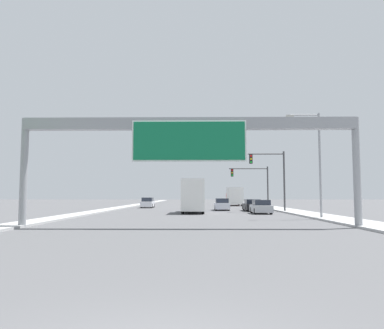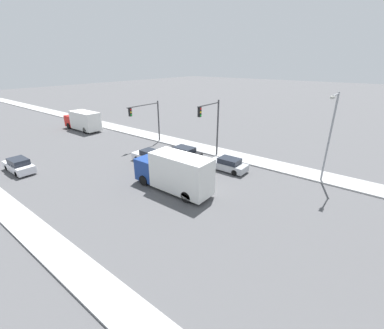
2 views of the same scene
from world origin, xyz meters
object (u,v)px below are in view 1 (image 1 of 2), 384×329
object	(u,v)px
car_near_center	(261,207)
car_mid_center	(222,205)
sign_gantry	(189,136)
truck_box_secondary	(234,196)
car_mid_left	(148,203)
traffic_light_near_intersection	(273,171)
traffic_light_mid_block	(255,180)
street_lamp_right	(316,156)
car_near_left	(252,205)
truck_box_primary	(193,196)

from	to	relation	value
car_near_center	car_mid_center	bearing A→B (deg)	112.69
sign_gantry	truck_box_secondary	distance (m)	45.56
car_near_center	car_mid_left	size ratio (longest dim) A/B	0.98
sign_gantry	traffic_light_near_intersection	distance (m)	22.04
traffic_light_mid_block	street_lamp_right	size ratio (longest dim) A/B	0.69
car_near_left	car_mid_left	xyz separation A→B (m)	(-14.00, 11.10, 0.05)
truck_box_primary	street_lamp_right	bearing A→B (deg)	-45.18
car_near_left	street_lamp_right	bearing A→B (deg)	-78.57
truck_box_primary	street_lamp_right	size ratio (longest dim) A/B	0.91
sign_gantry	car_mid_center	distance (m)	25.61
car_mid_left	truck_box_secondary	size ratio (longest dim) A/B	0.55
truck_box_primary	traffic_light_near_intersection	size ratio (longest dim) A/B	1.14
car_near_center	truck_box_secondary	distance (m)	28.32
car_mid_left	street_lamp_right	distance (m)	31.35
sign_gantry	car_near_left	xyz separation A→B (m)	(7.00, 22.80, -4.76)
car_near_center	traffic_light_mid_block	xyz separation A→B (m)	(1.42, 13.53, 3.39)
car_near_left	car_mid_center	world-z (taller)	car_mid_center
car_near_center	truck_box_secondary	xyz separation A→B (m)	(0.00, 28.30, 0.96)
truck_box_primary	street_lamp_right	distance (m)	14.57
car_mid_left	car_mid_center	xyz separation A→B (m)	(10.50, -8.98, -0.01)
car_near_center	traffic_light_mid_block	world-z (taller)	traffic_light_mid_block
car_near_center	traffic_light_near_intersection	xyz separation A→B (m)	(2.03, 3.53, 3.89)
sign_gantry	truck_box_primary	world-z (taller)	sign_gantry
truck_box_primary	traffic_light_mid_block	xyz separation A→B (m)	(8.42, 12.08, 2.27)
sign_gantry	street_lamp_right	xyz separation A→B (m)	(10.01, 7.93, -0.35)
sign_gantry	car_mid_left	size ratio (longest dim) A/B	4.72
car_near_center	truck_box_primary	size ratio (longest dim) A/B	0.54
car_mid_center	traffic_light_mid_block	world-z (taller)	traffic_light_mid_block
car_mid_left	car_near_left	bearing A→B (deg)	-38.41
car_mid_center	truck_box_secondary	size ratio (longest dim) A/B	0.58
car_mid_left	traffic_light_near_intersection	xyz separation A→B (m)	(16.03, -13.82, 3.85)
street_lamp_right	car_mid_left	bearing A→B (deg)	123.22
car_near_center	traffic_light_near_intersection	world-z (taller)	traffic_light_near_intersection
car_mid_left	truck_box_secondary	bearing A→B (deg)	38.04
car_mid_left	traffic_light_near_intersection	size ratio (longest dim) A/B	0.63
street_lamp_right	truck_box_primary	bearing A→B (deg)	134.82
car_mid_center	sign_gantry	bearing A→B (deg)	-97.99
car_near_left	traffic_light_near_intersection	distance (m)	5.16
traffic_light_mid_block	sign_gantry	bearing A→B (deg)	-105.64
car_near_left	truck_box_primary	distance (m)	8.56
truck_box_secondary	car_mid_left	bearing A→B (deg)	-141.96
car_mid_left	car_mid_center	distance (m)	13.81
sign_gantry	truck_box_secondary	xyz separation A→B (m)	(7.00, 44.86, -3.80)
sign_gantry	car_near_center	size ratio (longest dim) A/B	4.80
traffic_light_near_intersection	car_near_center	bearing A→B (deg)	-119.88
truck_box_primary	car_mid_center	bearing A→B (deg)	63.20
truck_box_primary	truck_box_secondary	xyz separation A→B (m)	(7.00, 26.86, -0.15)
traffic_light_mid_block	car_near_center	bearing A→B (deg)	-95.99
car_near_center	car_mid_center	xyz separation A→B (m)	(-3.50, 8.37, 0.03)
truck_box_primary	traffic_light_near_intersection	distance (m)	9.67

